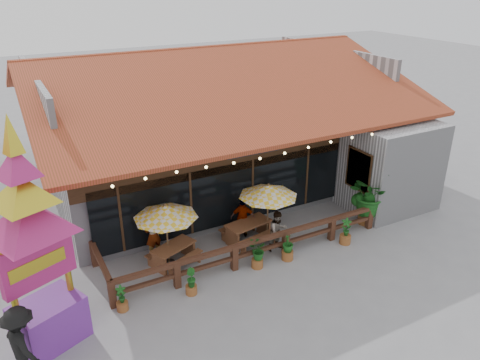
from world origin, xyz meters
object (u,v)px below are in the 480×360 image
umbrella_left (165,212)px  umbrella_right (268,191)px  picnic_table_left (174,252)px  tropical_plant (368,194)px  thai_sign_tower (29,224)px  pedestrian (22,344)px  picnic_table_right (248,229)px

umbrella_left → umbrella_right: umbrella_right is taller
umbrella_right → picnic_table_left: umbrella_right is taller
umbrella_left → tropical_plant: bearing=-7.3°
umbrella_left → thai_sign_tower: (-3.99, -1.95, 1.59)m
thai_sign_tower → tropical_plant: (11.72, 0.95, -2.30)m
umbrella_left → pedestrian: size_ratio=1.31×
pedestrian → thai_sign_tower: bearing=-56.3°
umbrella_right → thai_sign_tower: thai_sign_tower is taller
umbrella_right → picnic_table_left: size_ratio=1.42×
thai_sign_tower → picnic_table_left: bearing=23.8°
picnic_table_left → tropical_plant: bearing=-6.6°
umbrella_left → pedestrian: bearing=-147.9°
picnic_table_left → pedestrian: size_ratio=0.93×
umbrella_left → picnic_table_left: (0.14, -0.12, -1.48)m
umbrella_left → pedestrian: 5.60m
tropical_plant → picnic_table_left: bearing=173.4°
umbrella_left → picnic_table_left: bearing=-41.1°
picnic_table_left → tropical_plant: size_ratio=0.85×
thai_sign_tower → tropical_plant: 11.98m
tropical_plant → umbrella_left: bearing=172.7°
umbrella_left → tropical_plant: (7.73, -1.00, -0.71)m
thai_sign_tower → pedestrian: (-0.68, -0.98, -2.55)m
umbrella_right → tropical_plant: bearing=-10.8°
picnic_table_left → pedestrian: pedestrian is taller
umbrella_left → picnic_table_right: size_ratio=1.41×
picnic_table_right → thai_sign_tower: (-7.02, -1.91, 3.01)m
umbrella_left → picnic_table_left: umbrella_left is taller
picnic_table_left → thai_sign_tower: size_ratio=0.28×
picnic_table_right → thai_sign_tower: bearing=-164.8°
picnic_table_right → umbrella_left: bearing=179.2°
umbrella_right → thai_sign_tower: size_ratio=0.39×
umbrella_left → picnic_table_right: (3.03, -0.04, -1.42)m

